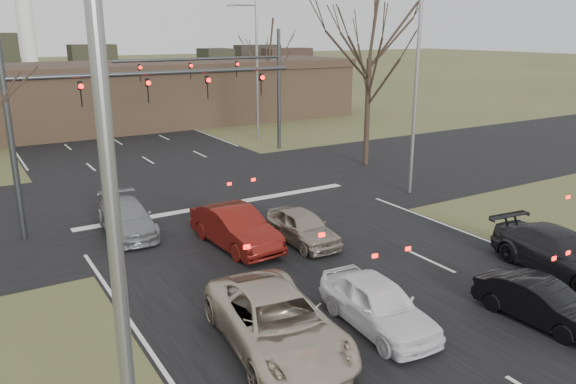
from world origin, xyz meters
The scene contains 18 objects.
ground centered at (0.00, 0.00, 0.00)m, with size 360.00×360.00×0.00m, color #4D522B.
road_main centered at (0.00, 60.00, 0.01)m, with size 14.00×300.00×0.02m, color black.
road_cross centered at (0.00, 15.00, 0.01)m, with size 200.00×14.00×0.02m, color black.
building centered at (2.00, 38.00, 2.67)m, with size 42.40×10.40×5.30m.
mast_arm_near centered at (-5.23, 13.00, 5.07)m, with size 12.12×0.24×8.00m.
mast_arm_far centered at (6.18, 23.00, 5.02)m, with size 11.12×0.24×8.00m.
streetlight_left centered at (-8.82, -4.00, 5.59)m, with size 2.34×0.25×10.00m.
streetlight_right_near centered at (8.82, 10.00, 5.59)m, with size 2.34×0.25×10.00m.
streetlight_right_far centered at (9.32, 27.00, 5.59)m, with size 2.34×0.25×10.00m.
tree_right_near centered at (11.00, 16.00, 8.90)m, with size 6.90×6.90×11.50m.
tree_right_far centered at (15.00, 35.00, 6.96)m, with size 5.40×5.40×9.00m.
car_silver_suv centered at (-4.00, 1.00, 0.76)m, with size 2.52×5.46×1.52m, color #BDAF99.
car_white_sedan centered at (-1.08, 0.54, 0.70)m, with size 1.66×4.13×1.41m, color white.
car_black_hatch centered at (3.00, -1.61, 0.61)m, with size 1.28×3.68×1.21m, color black.
car_charcoal_sedan centered at (6.50, 0.10, 0.73)m, with size 2.04×5.02×1.46m, color black.
car_grey_ahead centered at (-4.84, 11.58, 0.66)m, with size 1.84×4.53×1.31m, color gray.
car_red_ahead centered at (-1.75, 7.97, 0.76)m, with size 1.60×4.59×1.51m, color #5C120D.
car_silver_ahead centered at (0.63, 6.99, 0.65)m, with size 1.54×3.83×1.31m, color gray.
Camera 1 is at (-10.41, -10.05, 7.90)m, focal length 35.00 mm.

